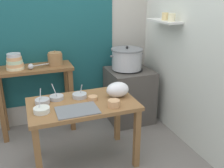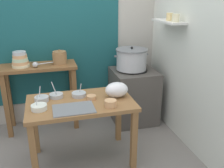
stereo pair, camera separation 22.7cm
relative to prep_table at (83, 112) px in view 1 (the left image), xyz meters
name	(u,v)px [view 1 (the left image)]	position (x,y,z in m)	size (l,w,h in m)	color
ground_plane	(78,160)	(-0.07, 0.04, -0.61)	(9.00, 9.00, 0.00)	gray
wall_back	(61,30)	(0.01, 1.14, 0.69)	(4.40, 0.12, 2.60)	#B2ADA3
wall_right	(182,35)	(1.32, 0.24, 0.69)	(0.30, 3.20, 2.60)	silver
prep_table	(83,112)	(0.00, 0.00, 0.00)	(1.10, 0.66, 0.72)	olive
back_shelf_table	(35,83)	(-0.41, 0.87, 0.07)	(0.96, 0.40, 0.90)	brown
stove_block	(129,95)	(0.87, 0.74, -0.23)	(0.60, 0.61, 0.78)	#4C4742
steamer_pot	(127,59)	(0.83, 0.76, 0.31)	(0.48, 0.43, 0.32)	#B7BABF
clay_pot	(55,59)	(-0.13, 0.87, 0.37)	(0.18, 0.18, 0.19)	olive
bowl_stack_enamel	(15,62)	(-0.62, 0.85, 0.38)	(0.21, 0.21, 0.20)	beige
ladle	(32,66)	(-0.43, 0.78, 0.33)	(0.27, 0.10, 0.07)	#B7BABF
serving_tray	(77,110)	(-0.09, -0.17, 0.12)	(0.40, 0.28, 0.01)	slate
plastic_bag	(118,90)	(0.40, 0.01, 0.19)	(0.25, 0.18, 0.16)	white
prep_bowl_0	(93,98)	(0.12, 0.02, 0.13)	(0.10, 0.10, 0.04)	tan
prep_bowl_1	(42,110)	(-0.41, -0.09, 0.14)	(0.15, 0.15, 0.14)	silver
prep_bowl_2	(42,101)	(-0.39, 0.11, 0.14)	(0.15, 0.15, 0.16)	#B7BABF
prep_bowl_3	(80,95)	(0.00, 0.13, 0.14)	(0.15, 0.15, 0.15)	#B7BABF
prep_bowl_4	(114,103)	(0.27, -0.21, 0.15)	(0.12, 0.12, 0.07)	tan
prep_bowl_5	(57,97)	(-0.24, 0.17, 0.13)	(0.15, 0.15, 0.18)	#B7BABF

